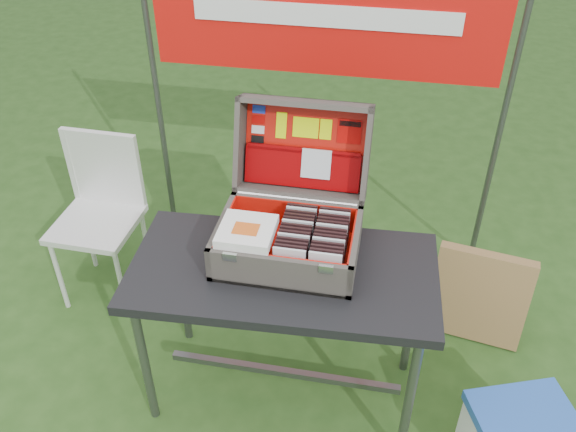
% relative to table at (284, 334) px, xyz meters
% --- Properties ---
extents(ground, '(80.00, 80.00, 0.00)m').
position_rel_table_xyz_m(ground, '(-0.01, -0.06, -0.35)').
color(ground, '#254618').
rests_on(ground, ground).
extents(table, '(1.16, 0.62, 0.71)m').
position_rel_table_xyz_m(table, '(0.00, 0.00, 0.00)').
color(table, black).
rests_on(table, ground).
extents(table_top, '(1.16, 0.62, 0.04)m').
position_rel_table_xyz_m(table_top, '(0.00, 0.00, 0.33)').
color(table_top, black).
rests_on(table_top, ground).
extents(table_leg_fl, '(0.04, 0.04, 0.67)m').
position_rel_table_xyz_m(table_leg_fl, '(-0.51, -0.22, -0.02)').
color(table_leg_fl, '#59595B').
rests_on(table_leg_fl, ground).
extents(table_leg_fr, '(0.04, 0.04, 0.67)m').
position_rel_table_xyz_m(table_leg_fr, '(0.51, -0.22, -0.02)').
color(table_leg_fr, '#59595B').
rests_on(table_leg_fr, ground).
extents(table_leg_bl, '(0.04, 0.04, 0.67)m').
position_rel_table_xyz_m(table_leg_bl, '(-0.51, 0.22, -0.02)').
color(table_leg_bl, '#59595B').
rests_on(table_leg_bl, ground).
extents(table_leg_br, '(0.04, 0.04, 0.67)m').
position_rel_table_xyz_m(table_leg_br, '(0.51, 0.22, -0.02)').
color(table_leg_br, '#59595B').
rests_on(table_leg_br, ground).
extents(table_brace, '(0.98, 0.03, 0.03)m').
position_rel_table_xyz_m(table_brace, '(0.00, 0.00, -0.23)').
color(table_brace, '#59595B').
rests_on(table_brace, ground).
extents(suitcase, '(0.52, 0.53, 0.47)m').
position_rel_table_xyz_m(suitcase, '(0.00, 0.12, 0.59)').
color(suitcase, '#4C4741').
rests_on(suitcase, table).
extents(suitcase_base_bottom, '(0.52, 0.37, 0.02)m').
position_rel_table_xyz_m(suitcase_base_bottom, '(0.00, 0.06, 0.36)').
color(suitcase_base_bottom, '#4C4741').
rests_on(suitcase_base_bottom, table_top).
extents(suitcase_base_wall_front, '(0.52, 0.02, 0.14)m').
position_rel_table_xyz_m(suitcase_base_wall_front, '(0.00, -0.11, 0.42)').
color(suitcase_base_wall_front, '#4C4741').
rests_on(suitcase_base_wall_front, table_top).
extents(suitcase_base_wall_back, '(0.52, 0.02, 0.14)m').
position_rel_table_xyz_m(suitcase_base_wall_back, '(0.00, 0.24, 0.42)').
color(suitcase_base_wall_back, '#4C4741').
rests_on(suitcase_base_wall_back, table_top).
extents(suitcase_base_wall_left, '(0.02, 0.37, 0.14)m').
position_rel_table_xyz_m(suitcase_base_wall_left, '(-0.24, 0.06, 0.42)').
color(suitcase_base_wall_left, '#4C4741').
rests_on(suitcase_base_wall_left, table_top).
extents(suitcase_base_wall_right, '(0.02, 0.37, 0.14)m').
position_rel_table_xyz_m(suitcase_base_wall_right, '(0.25, 0.06, 0.42)').
color(suitcase_base_wall_right, '#4C4741').
rests_on(suitcase_base_wall_right, table_top).
extents(suitcase_liner_floor, '(0.48, 0.33, 0.01)m').
position_rel_table_xyz_m(suitcase_liner_floor, '(0.00, 0.06, 0.38)').
color(suitcase_liner_floor, red).
rests_on(suitcase_liner_floor, suitcase_base_bottom).
extents(suitcase_latch_left, '(0.05, 0.01, 0.03)m').
position_rel_table_xyz_m(suitcase_latch_left, '(-0.16, -0.12, 0.48)').
color(suitcase_latch_left, silver).
rests_on(suitcase_latch_left, suitcase_base_wall_front).
extents(suitcase_latch_right, '(0.05, 0.01, 0.03)m').
position_rel_table_xyz_m(suitcase_latch_right, '(0.17, -0.12, 0.48)').
color(suitcase_latch_right, silver).
rests_on(suitcase_latch_right, suitcase_base_wall_front).
extents(suitcase_hinge, '(0.47, 0.02, 0.02)m').
position_rel_table_xyz_m(suitcase_hinge, '(0.00, 0.25, 0.49)').
color(suitcase_hinge, silver).
rests_on(suitcase_hinge, suitcase_base_wall_back).
extents(suitcase_lid_back, '(0.52, 0.14, 0.36)m').
position_rel_table_xyz_m(suitcase_lid_back, '(0.00, 0.43, 0.63)').
color(suitcase_lid_back, '#4C4741').
rests_on(suitcase_lid_back, suitcase_base_wall_back).
extents(suitcase_lid_rim_far, '(0.52, 0.14, 0.06)m').
position_rel_table_xyz_m(suitcase_lid_rim_far, '(0.00, 0.43, 0.81)').
color(suitcase_lid_rim_far, '#4C4741').
rests_on(suitcase_lid_rim_far, suitcase_lid_back).
extents(suitcase_lid_rim_near, '(0.52, 0.14, 0.06)m').
position_rel_table_xyz_m(suitcase_lid_rim_near, '(0.00, 0.32, 0.48)').
color(suitcase_lid_rim_near, '#4C4741').
rests_on(suitcase_lid_rim_near, suitcase_lid_back).
extents(suitcase_lid_rim_left, '(0.02, 0.25, 0.40)m').
position_rel_table_xyz_m(suitcase_lid_rim_left, '(-0.24, 0.37, 0.65)').
color(suitcase_lid_rim_left, '#4C4741').
rests_on(suitcase_lid_rim_left, suitcase_lid_back).
extents(suitcase_lid_rim_right, '(0.02, 0.25, 0.40)m').
position_rel_table_xyz_m(suitcase_lid_rim_right, '(0.25, 0.37, 0.65)').
color(suitcase_lid_rim_right, '#4C4741').
rests_on(suitcase_lid_rim_right, suitcase_lid_back).
extents(suitcase_lid_liner, '(0.47, 0.11, 0.31)m').
position_rel_table_xyz_m(suitcase_lid_liner, '(0.00, 0.42, 0.63)').
color(suitcase_lid_liner, red).
rests_on(suitcase_lid_liner, suitcase_lid_back).
extents(suitcase_liner_wall_front, '(0.48, 0.01, 0.12)m').
position_rel_table_xyz_m(suitcase_liner_wall_front, '(0.00, -0.10, 0.43)').
color(suitcase_liner_wall_front, red).
rests_on(suitcase_liner_wall_front, suitcase_base_bottom).
extents(suitcase_liner_wall_back, '(0.48, 0.01, 0.12)m').
position_rel_table_xyz_m(suitcase_liner_wall_back, '(0.00, 0.23, 0.43)').
color(suitcase_liner_wall_back, red).
rests_on(suitcase_liner_wall_back, suitcase_base_bottom).
extents(suitcase_liner_wall_left, '(0.01, 0.33, 0.12)m').
position_rel_table_xyz_m(suitcase_liner_wall_left, '(-0.23, 0.06, 0.43)').
color(suitcase_liner_wall_left, red).
rests_on(suitcase_liner_wall_left, suitcase_base_bottom).
extents(suitcase_liner_wall_right, '(0.01, 0.33, 0.12)m').
position_rel_table_xyz_m(suitcase_liner_wall_right, '(0.24, 0.06, 0.43)').
color(suitcase_liner_wall_right, red).
rests_on(suitcase_liner_wall_right, suitcase_base_bottom).
extents(suitcase_lid_pocket, '(0.46, 0.08, 0.15)m').
position_rel_table_xyz_m(suitcase_lid_pocket, '(0.00, 0.37, 0.56)').
color(suitcase_lid_pocket, '#7E0103').
rests_on(suitcase_lid_pocket, suitcase_lid_liner).
extents(suitcase_pocket_edge, '(0.45, 0.03, 0.03)m').
position_rel_table_xyz_m(suitcase_pocket_edge, '(0.00, 0.39, 0.63)').
color(suitcase_pocket_edge, '#7E0103').
rests_on(suitcase_pocket_edge, suitcase_lid_pocket).
extents(suitcase_pocket_cd, '(0.12, 0.05, 0.11)m').
position_rel_table_xyz_m(suitcase_pocket_cd, '(0.06, 0.36, 0.59)').
color(suitcase_pocket_cd, silver).
rests_on(suitcase_pocket_cd, suitcase_lid_pocket).
extents(lid_sticker_cc_a, '(0.05, 0.01, 0.03)m').
position_rel_table_xyz_m(lid_sticker_cc_a, '(-0.19, 0.45, 0.76)').
color(lid_sticker_cc_a, '#1933B2').
rests_on(lid_sticker_cc_a, suitcase_lid_liner).
extents(lid_sticker_cc_b, '(0.05, 0.01, 0.03)m').
position_rel_table_xyz_m(lid_sticker_cc_b, '(-0.19, 0.44, 0.72)').
color(lid_sticker_cc_b, '#B60402').
rests_on(lid_sticker_cc_b, suitcase_lid_liner).
extents(lid_sticker_cc_c, '(0.05, 0.01, 0.03)m').
position_rel_table_xyz_m(lid_sticker_cc_c, '(-0.19, 0.43, 0.68)').
color(lid_sticker_cc_c, white).
rests_on(lid_sticker_cc_c, suitcase_lid_liner).
extents(lid_sticker_cc_d, '(0.05, 0.01, 0.03)m').
position_rel_table_xyz_m(lid_sticker_cc_d, '(-0.19, 0.42, 0.64)').
color(lid_sticker_cc_d, black).
rests_on(lid_sticker_cc_d, suitcase_lid_liner).
extents(lid_card_neon_tall, '(0.04, 0.04, 0.10)m').
position_rel_table_xyz_m(lid_card_neon_tall, '(-0.09, 0.44, 0.70)').
color(lid_card_neon_tall, '#D5F204').
rests_on(lid_card_neon_tall, suitcase_lid_liner).
extents(lid_card_neon_main, '(0.10, 0.03, 0.08)m').
position_rel_table_xyz_m(lid_card_neon_main, '(0.00, 0.44, 0.70)').
color(lid_card_neon_main, '#D5F204').
rests_on(lid_card_neon_main, suitcase_lid_liner).
extents(lid_card_neon_small, '(0.05, 0.03, 0.08)m').
position_rel_table_xyz_m(lid_card_neon_small, '(0.08, 0.44, 0.70)').
color(lid_card_neon_small, '#D5F204').
rests_on(lid_card_neon_small, suitcase_lid_liner).
extents(lid_sticker_band, '(0.09, 0.03, 0.09)m').
position_rel_table_xyz_m(lid_sticker_band, '(0.18, 0.44, 0.70)').
color(lid_sticker_band, '#B60402').
rests_on(lid_sticker_band, suitcase_lid_liner).
extents(lid_sticker_band_bar, '(0.08, 0.01, 0.02)m').
position_rel_table_xyz_m(lid_sticker_band_bar, '(0.18, 0.45, 0.73)').
color(lid_sticker_band_bar, black).
rests_on(lid_sticker_band_bar, suitcase_lid_liner).
extents(cd_left_0, '(0.11, 0.01, 0.13)m').
position_rel_table_xyz_m(cd_left_0, '(0.04, -0.08, 0.45)').
color(cd_left_0, silver).
rests_on(cd_left_0, suitcase_liner_floor).
extents(cd_left_1, '(0.11, 0.01, 0.13)m').
position_rel_table_xyz_m(cd_left_1, '(0.04, -0.05, 0.45)').
color(cd_left_1, black).
rests_on(cd_left_1, suitcase_liner_floor).
extents(cd_left_2, '(0.11, 0.01, 0.13)m').
position_rel_table_xyz_m(cd_left_2, '(0.04, -0.03, 0.45)').
color(cd_left_2, black).
rests_on(cd_left_2, suitcase_liner_floor).
extents(cd_left_3, '(0.11, 0.01, 0.13)m').
position_rel_table_xyz_m(cd_left_3, '(0.04, -0.01, 0.45)').
color(cd_left_3, black).
rests_on(cd_left_3, suitcase_liner_floor).
extents(cd_left_4, '(0.11, 0.01, 0.13)m').
position_rel_table_xyz_m(cd_left_4, '(0.04, 0.01, 0.45)').
color(cd_left_4, silver).
rests_on(cd_left_4, suitcase_liner_floor).
extents(cd_left_5, '(0.11, 0.01, 0.13)m').
position_rel_table_xyz_m(cd_left_5, '(0.04, 0.03, 0.45)').
color(cd_left_5, black).
rests_on(cd_left_5, suitcase_liner_floor).
extents(cd_left_6, '(0.11, 0.01, 0.13)m').
position_rel_table_xyz_m(cd_left_6, '(0.04, 0.05, 0.45)').
color(cd_left_6, black).
rests_on(cd_left_6, suitcase_liner_floor).
extents(cd_left_7, '(0.11, 0.01, 0.13)m').
position_rel_table_xyz_m(cd_left_7, '(0.04, 0.07, 0.45)').
color(cd_left_7, black).
rests_on(cd_left_7, suitcase_liner_floor).
extents(cd_left_8, '(0.11, 0.01, 0.13)m').
position_rel_table_xyz_m(cd_left_8, '(0.04, 0.09, 0.45)').
color(cd_left_8, silver).
rests_on(cd_left_8, suitcase_liner_floor).
extents(cd_left_9, '(0.11, 0.01, 0.13)m').
position_rel_table_xyz_m(cd_left_9, '(0.04, 0.11, 0.45)').
color(cd_left_9, black).
rests_on(cd_left_9, suitcase_liner_floor).
extents(cd_left_10, '(0.11, 0.01, 0.13)m').
position_rel_table_xyz_m(cd_left_10, '(0.04, 0.13, 0.45)').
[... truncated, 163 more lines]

